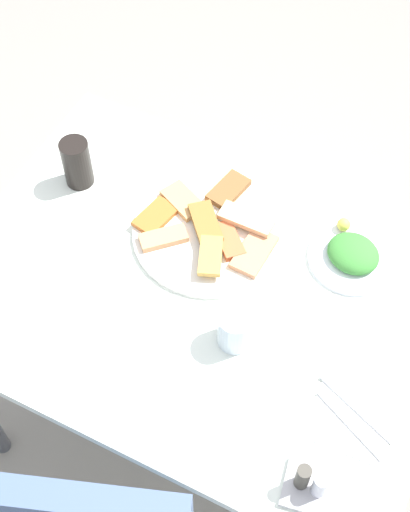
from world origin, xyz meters
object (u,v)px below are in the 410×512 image
drinking_glass (235,329)px  paper_napkin (353,417)px  pide_platter (210,230)px  spoon (350,424)px  soda_can (77,163)px  condiment_caddy (310,485)px  salad_plate_greens (352,254)px  fork (357,408)px  dining_table (202,305)px

drinking_glass → paper_napkin: drinking_glass is taller
pide_platter → spoon: pide_platter is taller
soda_can → drinking_glass: size_ratio=1.38×
drinking_glass → condiment_caddy: drinking_glass is taller
pide_platter → paper_napkin: pide_platter is taller
salad_plate_greens → condiment_caddy: (-0.10, 0.51, 0.01)m
soda_can → paper_napkin: size_ratio=0.80×
soda_can → paper_napkin: soda_can is taller
soda_can → drinking_glass: 0.55m
pide_platter → fork: bearing=149.8°
pide_platter → drinking_glass: drinking_glass is taller
soda_can → condiment_caddy: soda_can is taller
soda_can → condiment_caddy: 0.87m
soda_can → fork: (-0.77, 0.25, -0.06)m
dining_table → salad_plate_greens: salad_plate_greens is taller
drinking_glass → dining_table: bearing=-36.4°
spoon → condiment_caddy: 0.15m
salad_plate_greens → soda_can: bearing=6.2°
soda_can → pide_platter: bearing=179.5°
drinking_glass → spoon: size_ratio=0.52×
soda_can → fork: size_ratio=0.68×
pide_platter → spoon: size_ratio=2.06×
drinking_glass → spoon: drinking_glass is taller
soda_can → salad_plate_greens: bearing=-173.8°
fork → spoon: same height
pide_platter → paper_napkin: bearing=148.1°
dining_table → drinking_glass: 0.20m
pide_platter → soda_can: 0.34m
soda_can → spoon: bearing=159.4°
paper_napkin → fork: fork is taller
dining_table → condiment_caddy: (-0.36, 0.30, 0.11)m
dining_table → spoon: bearing=158.1°
drinking_glass → paper_napkin: (-0.27, 0.05, -0.04)m
soda_can → drinking_glass: (-0.50, 0.22, -0.02)m
dining_table → drinking_glass: bearing=143.6°
paper_napkin → dining_table: bearing=-19.6°
dining_table → drinking_glass: (-0.12, 0.09, 0.13)m
dining_table → fork: bearing=162.8°
paper_napkin → fork: (0.00, -0.02, 0.00)m
spoon → drinking_glass: bearing=11.5°
pide_platter → salad_plate_greens: size_ratio=1.81×
pide_platter → dining_table: bearing=108.6°
soda_can → dining_table: bearing=160.7°
soda_can → spoon: size_ratio=0.72×
pide_platter → soda_can: bearing=-0.5°
pide_platter → fork: size_ratio=1.93×
soda_can → condiment_caddy: (-0.75, 0.44, -0.04)m
pide_platter → paper_napkin: 0.51m
drinking_glass → condiment_caddy: bearing=138.7°
dining_table → drinking_glass: size_ratio=11.93×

